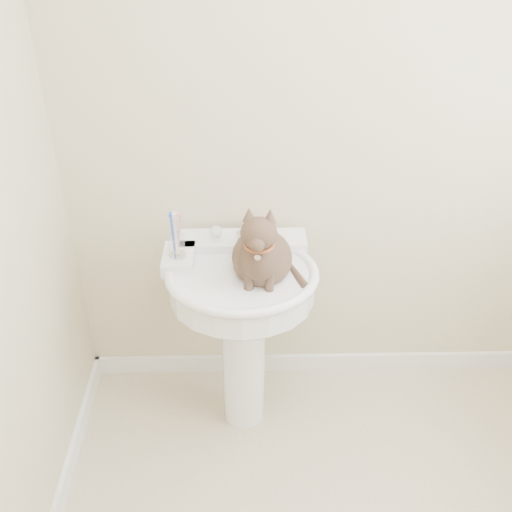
{
  "coord_description": "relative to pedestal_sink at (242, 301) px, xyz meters",
  "views": [
    {
      "loc": [
        -0.37,
        -1.04,
        2.08
      ],
      "look_at": [
        -0.34,
        0.79,
        0.86
      ],
      "focal_mm": 42.0,
      "sensor_mm": 36.0,
      "label": 1
    }
  ],
  "objects": [
    {
      "name": "baseboard_back",
      "position": [
        0.39,
        0.28,
        -0.6
      ],
      "size": [
        2.2,
        0.02,
        0.09
      ],
      "primitive_type": "cube",
      "color": "white",
      "rests_on": "floor"
    },
    {
      "name": "soap_bar",
      "position": [
        0.07,
        0.23,
        0.19
      ],
      "size": [
        0.1,
        0.07,
        0.03
      ],
      "primitive_type": "cube",
      "rotation": [
        0.0,
        0.0,
        0.22
      ],
      "color": "orange",
      "rests_on": "pedestal_sink"
    },
    {
      "name": "faucet",
      "position": [
        0.0,
        0.15,
        0.22
      ],
      "size": [
        0.28,
        0.12,
        0.14
      ],
      "color": "silver",
      "rests_on": "pedestal_sink"
    },
    {
      "name": "pedestal_sink",
      "position": [
        0.0,
        0.0,
        0.0
      ],
      "size": [
        0.6,
        0.58,
        0.82
      ],
      "color": "white",
      "rests_on": "floor"
    },
    {
      "name": "toothbrush_cup",
      "position": [
        -0.24,
        0.06,
        0.23
      ],
      "size": [
        0.07,
        0.07,
        0.19
      ],
      "rotation": [
        0.0,
        0.0,
        -0.05
      ],
      "color": "silver",
      "rests_on": "pedestal_sink"
    },
    {
      "name": "cat",
      "position": [
        0.08,
        -0.03,
        0.23
      ],
      "size": [
        0.25,
        0.31,
        0.45
      ],
      "rotation": [
        0.0,
        0.0,
        -0.13
      ],
      "color": "brown",
      "rests_on": "pedestal_sink"
    },
    {
      "name": "wall_back",
      "position": [
        0.39,
        0.29,
        0.61
      ],
      "size": [
        2.2,
        0.0,
        2.5
      ],
      "primitive_type": null,
      "color": "beige",
      "rests_on": "ground"
    }
  ]
}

